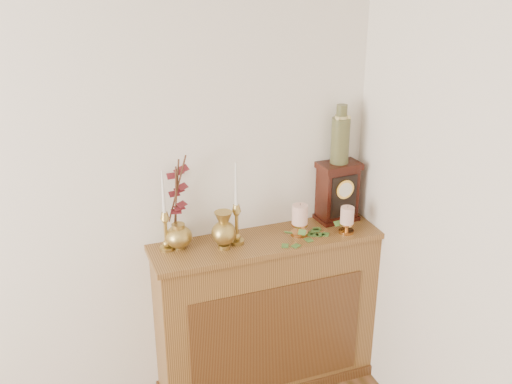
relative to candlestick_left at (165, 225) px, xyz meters
name	(u,v)px	position (x,y,z in m)	size (l,w,h in m)	color
console_shelf	(267,318)	(0.52, -0.06, -0.63)	(1.24, 0.34, 0.93)	#8E5E2D
candlestick_left	(165,225)	(0.00, 0.00, 0.00)	(0.07, 0.07, 0.42)	tan
candlestick_center	(237,218)	(0.35, -0.05, 0.01)	(0.07, 0.07, 0.44)	tan
bud_vase	(224,231)	(0.27, -0.08, -0.04)	(0.12, 0.12, 0.20)	tan
ginger_jar	(178,204)	(0.08, 0.03, 0.09)	(0.20, 0.22, 0.50)	tan
pillar_candle_left	(300,218)	(0.69, -0.08, -0.04)	(0.09, 0.09, 0.18)	#CF8E48
pillar_candle_right	(347,219)	(0.94, -0.14, -0.06)	(0.08, 0.08, 0.16)	#CF8E48
ivy_garland	(313,236)	(0.74, -0.14, -0.13)	(0.34, 0.19, 0.07)	#3B6526
mantel_clock	(338,192)	(0.96, 0.03, 0.03)	(0.23, 0.17, 0.33)	#35120A
ceramic_vase	(340,137)	(0.96, 0.03, 0.34)	(0.10, 0.10, 0.32)	#193226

